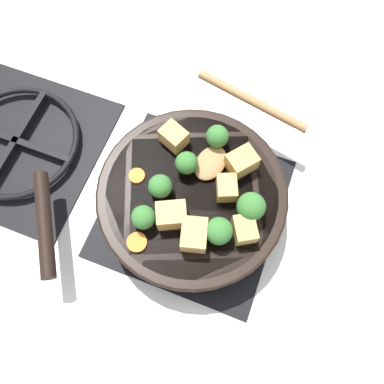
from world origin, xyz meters
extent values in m
plane|color=silver|center=(0.00, 0.00, 0.00)|extent=(2.40, 2.40, 0.00)
cube|color=black|center=(0.00, 0.00, 0.00)|extent=(0.31, 0.31, 0.01)
torus|color=black|center=(0.00, 0.00, 0.02)|extent=(0.24, 0.24, 0.01)
cube|color=black|center=(0.00, 0.00, 0.02)|extent=(0.01, 0.23, 0.01)
cube|color=black|center=(0.00, 0.00, 0.02)|extent=(0.23, 0.01, 0.01)
cube|color=black|center=(0.00, 0.36, 0.00)|extent=(0.31, 0.31, 0.01)
torus|color=black|center=(0.00, 0.36, 0.02)|extent=(0.24, 0.24, 0.01)
cube|color=black|center=(0.00, 0.36, 0.02)|extent=(0.01, 0.23, 0.01)
cube|color=black|center=(0.00, 0.36, 0.02)|extent=(0.23, 0.01, 0.01)
cylinder|color=black|center=(0.00, 0.00, 0.06)|extent=(0.31, 0.31, 0.06)
cylinder|color=brown|center=(0.00, 0.00, 0.06)|extent=(0.28, 0.28, 0.05)
torus|color=black|center=(0.00, 0.00, 0.08)|extent=(0.32, 0.32, 0.01)
cylinder|color=black|center=(-0.13, 0.21, 0.07)|extent=(0.16, 0.12, 0.02)
ellipsoid|color=#A87A4C|center=(0.06, -0.01, 0.09)|extent=(0.08, 0.06, 0.01)
cylinder|color=#A87A4C|center=(0.20, -0.04, 0.09)|extent=(0.06, 0.21, 0.02)
cube|color=tan|center=(0.02, -0.05, 0.10)|extent=(0.05, 0.04, 0.03)
cube|color=tan|center=(0.07, -0.06, 0.10)|extent=(0.06, 0.06, 0.04)
cube|color=tan|center=(-0.05, 0.01, 0.10)|extent=(0.05, 0.06, 0.04)
cube|color=tan|center=(0.08, 0.06, 0.10)|extent=(0.05, 0.05, 0.03)
cube|color=tan|center=(-0.03, -0.10, 0.10)|extent=(0.05, 0.05, 0.03)
cube|color=tan|center=(-0.07, -0.03, 0.10)|extent=(0.06, 0.05, 0.04)
cylinder|color=#709956|center=(0.10, -0.01, 0.09)|extent=(0.01, 0.01, 0.01)
sphere|color=#387533|center=(0.10, -0.01, 0.11)|extent=(0.04, 0.04, 0.04)
cylinder|color=#709956|center=(0.03, 0.02, 0.09)|extent=(0.01, 0.01, 0.01)
sphere|color=#387533|center=(0.03, 0.02, 0.11)|extent=(0.04, 0.04, 0.04)
cylinder|color=#709956|center=(-0.02, 0.05, 0.09)|extent=(0.01, 0.01, 0.01)
sphere|color=#387533|center=(-0.02, 0.05, 0.11)|extent=(0.04, 0.04, 0.04)
cylinder|color=#709956|center=(-0.07, 0.05, 0.09)|extent=(0.01, 0.01, 0.01)
sphere|color=#387533|center=(-0.07, 0.05, 0.11)|extent=(0.04, 0.04, 0.04)
cylinder|color=#709956|center=(-0.05, -0.06, 0.09)|extent=(0.01, 0.01, 0.01)
sphere|color=#387533|center=(-0.05, -0.06, 0.11)|extent=(0.04, 0.04, 0.04)
cylinder|color=#709956|center=(0.00, -0.10, 0.09)|extent=(0.01, 0.01, 0.01)
sphere|color=#387533|center=(0.00, -0.10, 0.11)|extent=(0.05, 0.05, 0.05)
cylinder|color=orange|center=(-0.11, 0.05, 0.09)|extent=(0.03, 0.03, 0.01)
cylinder|color=orange|center=(-0.01, 0.10, 0.09)|extent=(0.03, 0.03, 0.01)
camera|label=1|loc=(-0.20, -0.07, 0.66)|focal=35.00mm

